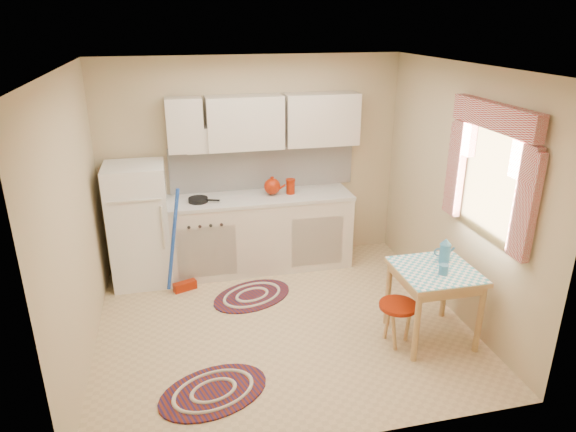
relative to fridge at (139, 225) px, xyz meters
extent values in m
plane|color=tan|center=(1.37, -1.25, -0.70)|extent=(3.60, 3.60, 0.00)
cube|color=silver|center=(1.37, -1.25, 1.80)|extent=(3.60, 3.20, 0.04)
cube|color=tan|center=(1.37, 0.35, 0.55)|extent=(3.60, 0.04, 2.50)
cube|color=tan|center=(1.37, -2.85, 0.55)|extent=(3.60, 0.04, 2.50)
cube|color=tan|center=(-0.43, -1.25, 0.55)|extent=(0.04, 3.20, 2.50)
cube|color=tan|center=(3.17, -1.25, 0.55)|extent=(0.04, 3.20, 2.50)
cube|color=white|center=(1.49, 0.34, 0.50)|extent=(2.25, 0.03, 0.55)
cube|color=beige|center=(1.49, 0.19, 1.07)|extent=(2.25, 0.33, 0.60)
cube|color=white|center=(3.15, -1.80, 0.85)|extent=(0.04, 0.85, 0.95)
cube|color=white|center=(0.00, 0.00, 0.00)|extent=(0.65, 0.60, 1.40)
cube|color=beige|center=(1.35, 0.05, -0.26)|extent=(2.25, 0.60, 0.88)
cube|color=beige|center=(1.35, 0.05, 0.20)|extent=(2.27, 0.62, 0.04)
cylinder|color=black|center=(0.67, 0.00, 0.24)|extent=(0.29, 0.29, 0.05)
cylinder|color=#901D05|center=(1.77, 0.05, 0.30)|extent=(0.13, 0.13, 0.16)
cube|color=tan|center=(2.70, -1.80, -0.34)|extent=(0.72, 0.72, 0.72)
cylinder|color=#901D05|center=(2.35, -1.82, -0.49)|extent=(0.47, 0.47, 0.42)
cylinder|color=teal|center=(2.72, -1.90, 0.07)|extent=(0.10, 0.10, 0.10)
camera|label=1|loc=(0.42, -5.60, 2.19)|focal=32.00mm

